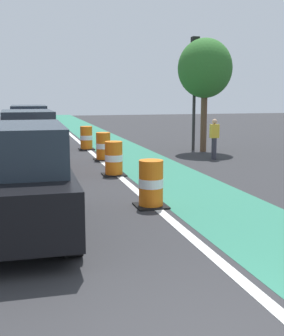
{
  "coord_description": "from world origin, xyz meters",
  "views": [
    {
      "loc": [
        -1.95,
        -3.64,
        2.58
      ],
      "look_at": [
        0.33,
        4.84,
        1.1
      ],
      "focal_mm": 47.0,
      "sensor_mm": 36.0,
      "label": 1
    }
  ],
  "objects_px": {
    "parked_suv_second": "(28,141)",
    "street_tree_sidewalk": "(205,69)",
    "traffic_light_corner": "(195,73)",
    "traffic_barrel_far": "(86,138)",
    "traffic_barrel_back": "(103,147)",
    "parked_suv_third": "(29,126)",
    "traffic_barrel_mid": "(114,159)",
    "traffic_barrel_front": "(151,184)",
    "pedestrian_crossing": "(214,138)",
    "parked_suv_nearest": "(19,179)"
  },
  "relations": [
    {
      "from": "parked_suv_second",
      "to": "traffic_barrel_front",
      "type": "xyz_separation_m",
      "value": [
        2.66,
        -5.62,
        -0.5
      ]
    },
    {
      "from": "traffic_barrel_back",
      "to": "traffic_barrel_mid",
      "type": "bearing_deg",
      "value": -94.28
    },
    {
      "from": "traffic_barrel_far",
      "to": "traffic_barrel_front",
      "type": "bearing_deg",
      "value": -90.14
    },
    {
      "from": "parked_suv_nearest",
      "to": "traffic_barrel_front",
      "type": "distance_m",
      "value": 3.19
    },
    {
      "from": "street_tree_sidewalk",
      "to": "pedestrian_crossing",
      "type": "bearing_deg",
      "value": -102.88
    },
    {
      "from": "parked_suv_third",
      "to": "traffic_barrel_mid",
      "type": "bearing_deg",
      "value": -73.18
    },
    {
      "from": "parked_suv_nearest",
      "to": "parked_suv_third",
      "type": "bearing_deg",
      "value": 88.47
    },
    {
      "from": "traffic_barrel_back",
      "to": "pedestrian_crossing",
      "type": "distance_m",
      "value": 4.41
    },
    {
      "from": "street_tree_sidewalk",
      "to": "parked_suv_nearest",
      "type": "bearing_deg",
      "value": -127.99
    },
    {
      "from": "traffic_barrel_mid",
      "to": "traffic_barrel_front",
      "type": "bearing_deg",
      "value": -89.46
    },
    {
      "from": "parked_suv_third",
      "to": "traffic_barrel_mid",
      "type": "height_order",
      "value": "parked_suv_third"
    },
    {
      "from": "traffic_barrel_back",
      "to": "traffic_barrel_far",
      "type": "xyz_separation_m",
      "value": [
        -0.18,
        3.5,
        0.0
      ]
    },
    {
      "from": "traffic_barrel_back",
      "to": "traffic_barrel_far",
      "type": "bearing_deg",
      "value": 93.02
    },
    {
      "from": "parked_suv_second",
      "to": "traffic_barrel_back",
      "type": "bearing_deg",
      "value": 32.8
    },
    {
      "from": "parked_suv_second",
      "to": "parked_suv_third",
      "type": "height_order",
      "value": "same"
    },
    {
      "from": "parked_suv_third",
      "to": "traffic_barrel_mid",
      "type": "relative_size",
      "value": 4.23
    },
    {
      "from": "street_tree_sidewalk",
      "to": "traffic_barrel_front",
      "type": "bearing_deg",
      "value": -119.54
    },
    {
      "from": "traffic_light_corner",
      "to": "traffic_barrel_back",
      "type": "bearing_deg",
      "value": -156.6
    },
    {
      "from": "parked_suv_nearest",
      "to": "street_tree_sidewalk",
      "type": "height_order",
      "value": "street_tree_sidewalk"
    },
    {
      "from": "traffic_light_corner",
      "to": "pedestrian_crossing",
      "type": "bearing_deg",
      "value": -95.63
    },
    {
      "from": "parked_suv_second",
      "to": "street_tree_sidewalk",
      "type": "xyz_separation_m",
      "value": [
        7.71,
        3.28,
        2.63
      ]
    },
    {
      "from": "parked_suv_second",
      "to": "traffic_barrel_far",
      "type": "height_order",
      "value": "parked_suv_second"
    },
    {
      "from": "parked_suv_third",
      "to": "street_tree_sidewalk",
      "type": "relative_size",
      "value": 0.92
    },
    {
      "from": "parked_suv_second",
      "to": "traffic_barrel_mid",
      "type": "height_order",
      "value": "parked_suv_second"
    },
    {
      "from": "pedestrian_crossing",
      "to": "street_tree_sidewalk",
      "type": "bearing_deg",
      "value": 77.12
    },
    {
      "from": "traffic_light_corner",
      "to": "street_tree_sidewalk",
      "type": "relative_size",
      "value": 1.02
    },
    {
      "from": "parked_suv_third",
      "to": "traffic_barrel_front",
      "type": "distance_m",
      "value": 12.64
    },
    {
      "from": "parked_suv_nearest",
      "to": "parked_suv_second",
      "type": "bearing_deg",
      "value": 88.08
    },
    {
      "from": "parked_suv_second",
      "to": "parked_suv_third",
      "type": "relative_size",
      "value": 1.01
    },
    {
      "from": "traffic_barrel_mid",
      "to": "street_tree_sidewalk",
      "type": "relative_size",
      "value": 0.22
    },
    {
      "from": "parked_suv_nearest",
      "to": "traffic_barrel_mid",
      "type": "xyz_separation_m",
      "value": [
        2.85,
        5.41,
        -0.5
      ]
    },
    {
      "from": "street_tree_sidewalk",
      "to": "traffic_light_corner",
      "type": "bearing_deg",
      "value": 115.03
    },
    {
      "from": "parked_suv_second",
      "to": "traffic_barrel_front",
      "type": "height_order",
      "value": "parked_suv_second"
    },
    {
      "from": "parked_suv_second",
      "to": "traffic_barrel_back",
      "type": "height_order",
      "value": "parked_suv_second"
    },
    {
      "from": "pedestrian_crossing",
      "to": "parked_suv_nearest",
      "type": "bearing_deg",
      "value": -133.55
    },
    {
      "from": "traffic_barrel_back",
      "to": "street_tree_sidewalk",
      "type": "distance_m",
      "value": 5.94
    },
    {
      "from": "traffic_barrel_front",
      "to": "traffic_barrel_back",
      "type": "bearing_deg",
      "value": 88.39
    },
    {
      "from": "parked_suv_nearest",
      "to": "parked_suv_third",
      "type": "relative_size",
      "value": 1.0
    },
    {
      "from": "parked_suv_third",
      "to": "traffic_barrel_far",
      "type": "bearing_deg",
      "value": -28.88
    },
    {
      "from": "parked_suv_third",
      "to": "traffic_barrel_front",
      "type": "xyz_separation_m",
      "value": [
        2.53,
        -12.38,
        -0.5
      ]
    },
    {
      "from": "parked_suv_second",
      "to": "traffic_barrel_far",
      "type": "bearing_deg",
      "value": 63.33
    },
    {
      "from": "traffic_barrel_front",
      "to": "traffic_barrel_mid",
      "type": "xyz_separation_m",
      "value": [
        -0.04,
        4.15,
        0.0
      ]
    },
    {
      "from": "parked_suv_second",
      "to": "traffic_barrel_mid",
      "type": "relative_size",
      "value": 4.27
    },
    {
      "from": "parked_suv_second",
      "to": "traffic_light_corner",
      "type": "bearing_deg",
      "value": 27.22
    },
    {
      "from": "pedestrian_crossing",
      "to": "traffic_barrel_far",
      "type": "bearing_deg",
      "value": 135.15
    },
    {
      "from": "traffic_barrel_mid",
      "to": "traffic_barrel_back",
      "type": "distance_m",
      "value": 3.33
    },
    {
      "from": "parked_suv_nearest",
      "to": "street_tree_sidewalk",
      "type": "xyz_separation_m",
      "value": [
        7.94,
        10.16,
        2.63
      ]
    },
    {
      "from": "traffic_barrel_front",
      "to": "traffic_barrel_far",
      "type": "height_order",
      "value": "same"
    },
    {
      "from": "traffic_barrel_mid",
      "to": "parked_suv_nearest",
      "type": "bearing_deg",
      "value": -117.81
    },
    {
      "from": "traffic_barrel_front",
      "to": "traffic_barrel_back",
      "type": "xyz_separation_m",
      "value": [
        0.21,
        7.47,
        0.0
      ]
    }
  ]
}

